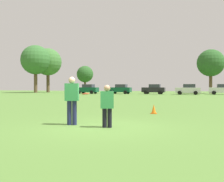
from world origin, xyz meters
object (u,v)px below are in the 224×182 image
parked_car_mid_left (120,89)px  parked_car_near_right (222,89)px  parked_car_center (154,89)px  parked_car_mid_right (188,89)px  parked_car_near_left (88,89)px  frisbee (86,94)px  player_defender (107,104)px  player_thrower (72,98)px  traffic_cone (154,109)px

parked_car_mid_left → parked_car_near_right: size_ratio=1.00×
parked_car_center → parked_car_mid_right: (6.17, -1.96, 0.00)m
parked_car_mid_left → parked_car_near_left: bearing=-168.2°
frisbee → parked_car_center: 40.47m
player_defender → parked_car_near_left: 42.25m
player_thrower → traffic_cone: size_ratio=3.73×
parked_car_center → parked_car_mid_left: bearing=-176.2°
player_thrower → parked_car_mid_left: size_ratio=0.42×
player_defender → parked_car_mid_left: (-9.98, 40.32, 0.10)m
parked_car_center → parked_car_near_right: same height
parked_car_near_left → parked_car_near_right: 24.40m
parked_car_mid_left → parked_car_mid_right: bearing=-7.0°
player_defender → parked_car_center: parked_car_center is taller
player_thrower → traffic_cone: 5.55m
frisbee → parked_car_mid_left: size_ratio=0.06×
parked_car_near_right → player_thrower: bearing=-103.3°
traffic_cone → parked_car_center: parked_car_center is taller
parked_car_center → player_defender: bearing=-84.9°
parked_car_near_left → parked_car_mid_left: bearing=11.8°
traffic_cone → parked_car_near_right: (7.21, 35.53, 0.69)m
player_thrower → parked_car_mid_right: 38.74m
player_defender → parked_car_near_right: bearing=78.7°
parked_car_near_left → traffic_cone: bearing=-63.1°
traffic_cone → parked_car_near_left: (-17.14, 33.84, 0.69)m
player_defender → frisbee: bearing=159.4°
frisbee → parked_car_mid_left: bearing=102.7°
player_defender → parked_car_center: bearing=95.1°
parked_car_center → frisbee: bearing=-86.2°
traffic_cone → parked_car_mid_right: bearing=87.4°
player_thrower → parked_car_near_left: size_ratio=0.42×
player_thrower → traffic_cone: bearing=64.1°
parked_car_near_left → parked_car_center: 12.64m
frisbee → parked_car_mid_right: 38.58m
player_thrower → frisbee: player_thrower is taller
player_thrower → traffic_cone: player_thrower is taller
parked_car_near_left → parked_car_mid_left: 6.35m
player_defender → parked_car_near_right: 41.52m
parked_car_near_right → traffic_cone: bearing=-101.5°
frisbee → traffic_cone: (1.90, 4.82, -0.93)m
parked_car_mid_left → player_thrower: bearing=-78.0°
player_thrower → frisbee: 0.54m
parked_car_near_left → parked_car_mid_right: 18.69m
frisbee → parked_car_near_right: size_ratio=0.06×
traffic_cone → parked_car_mid_left: size_ratio=0.11×
player_thrower → parked_car_near_right: bearing=76.7°
player_thrower → parked_car_mid_left: (-8.53, 40.08, -0.09)m
parked_car_center → player_thrower: bearing=-86.9°
parked_car_mid_left → parked_car_mid_right: size_ratio=1.00×
player_thrower → parked_car_near_right: (9.60, 40.47, -0.09)m
player_defender → frisbee: player_defender is taller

